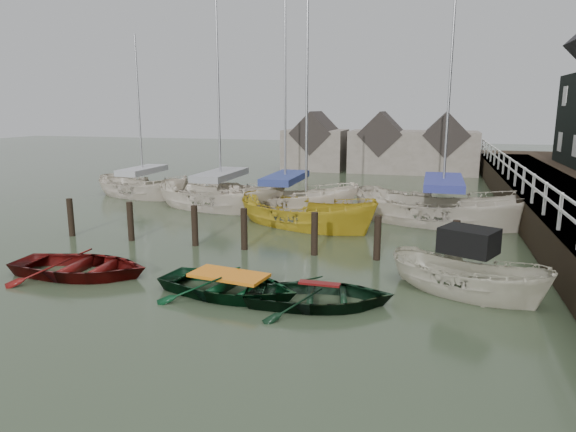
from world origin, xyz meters
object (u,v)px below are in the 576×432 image
(rowboat_green, at_px, (229,295))
(sailboat_c, at_px, (306,225))
(sailboat_a, at_px, (221,207))
(motorboat, at_px, (466,290))
(sailboat_b, at_px, (285,210))
(rowboat_dkgreen, at_px, (319,305))
(sailboat_d, at_px, (441,222))
(sailboat_e, at_px, (144,195))
(rowboat_red, at_px, (82,275))

(rowboat_green, distance_m, sailboat_c, 8.11)
(sailboat_a, height_order, sailboat_c, sailboat_a)
(motorboat, height_order, sailboat_b, sailboat_b)
(rowboat_green, height_order, rowboat_dkgreen, rowboat_green)
(sailboat_b, distance_m, sailboat_d, 6.86)
(sailboat_e, bearing_deg, rowboat_dkgreen, -120.72)
(motorboat, xyz_separation_m, sailboat_d, (-0.53, 8.28, -0.04))
(sailboat_b, bearing_deg, sailboat_a, 94.18)
(sailboat_d, bearing_deg, rowboat_red, 147.53)
(motorboat, distance_m, sailboat_c, 8.62)
(sailboat_c, height_order, sailboat_d, sailboat_d)
(rowboat_dkgreen, bearing_deg, sailboat_e, 32.88)
(rowboat_green, distance_m, sailboat_a, 11.50)
(motorboat, height_order, sailboat_d, sailboat_d)
(motorboat, bearing_deg, rowboat_green, 131.88)
(sailboat_b, bearing_deg, rowboat_dkgreen, -157.44)
(sailboat_b, height_order, sailboat_c, sailboat_b)
(rowboat_red, distance_m, sailboat_e, 13.28)
(rowboat_green, height_order, sailboat_d, sailboat_d)
(sailboat_c, bearing_deg, sailboat_e, 89.18)
(sailboat_d, relative_size, sailboat_e, 1.24)
(rowboat_dkgreen, relative_size, sailboat_d, 0.30)
(rowboat_dkgreen, relative_size, sailboat_b, 0.30)
(sailboat_a, bearing_deg, rowboat_red, -167.37)
(motorboat, bearing_deg, rowboat_red, 123.17)
(sailboat_c, bearing_deg, sailboat_d, -47.64)
(motorboat, bearing_deg, rowboat_dkgreen, 142.43)
(rowboat_dkgreen, xyz_separation_m, sailboat_e, (-12.32, 12.48, 0.06))
(sailboat_a, height_order, sailboat_b, sailboat_b)
(rowboat_red, xyz_separation_m, sailboat_a, (-0.07, 10.22, 0.06))
(rowboat_red, height_order, sailboat_c, sailboat_c)
(rowboat_green, distance_m, sailboat_e, 15.94)
(sailboat_b, relative_size, sailboat_d, 1.01)
(sailboat_c, bearing_deg, rowboat_red, 172.03)
(motorboat, relative_size, sailboat_c, 0.44)
(rowboat_red, relative_size, sailboat_d, 0.34)
(sailboat_a, bearing_deg, sailboat_c, -104.76)
(rowboat_dkgreen, relative_size, sailboat_c, 0.35)
(motorboat, bearing_deg, sailboat_a, 75.33)
(rowboat_green, bearing_deg, sailboat_e, 47.38)
(rowboat_green, distance_m, rowboat_dkgreen, 2.35)
(motorboat, distance_m, sailboat_d, 8.30)
(motorboat, bearing_deg, sailboat_b, 64.98)
(sailboat_d, bearing_deg, sailboat_b, 97.92)
(rowboat_red, xyz_separation_m, rowboat_green, (4.62, -0.29, 0.00))
(motorboat, bearing_deg, sailboat_c, 67.43)
(motorboat, height_order, sailboat_a, sailboat_a)
(rowboat_green, xyz_separation_m, sailboat_c, (0.00, 8.11, 0.01))
(rowboat_dkgreen, height_order, motorboat, motorboat)
(rowboat_red, bearing_deg, rowboat_green, -97.12)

